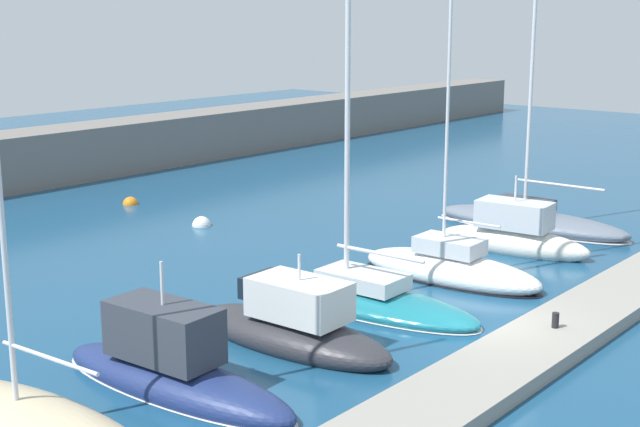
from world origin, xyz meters
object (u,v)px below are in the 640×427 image
object	(u,v)px
motorboat_navy_second	(172,370)
mooring_buoy_orange	(130,204)
sailboat_sand_nearest	(27,425)
sailboat_white_fifth	(450,268)
sailboat_slate_seventh	(531,220)
sailboat_teal_fourth	(356,294)
dock_bollard	(555,320)
mooring_buoy_white	(202,226)
motorboat_charcoal_third	(292,327)
motorboat_ivory_sixth	(512,235)

from	to	relation	value
motorboat_navy_second	mooring_buoy_orange	size ratio (longest dim) A/B	10.35
sailboat_sand_nearest	sailboat_white_fifth	bearing A→B (deg)	-96.81
sailboat_white_fifth	sailboat_slate_seventh	world-z (taller)	sailboat_white_fifth
motorboat_navy_second	sailboat_teal_fourth	world-z (taller)	sailboat_teal_fourth
dock_bollard	sailboat_sand_nearest	bearing A→B (deg)	153.46
sailboat_slate_seventh	dock_bollard	bearing A→B (deg)	118.63
motorboat_navy_second	mooring_buoy_white	distance (m)	17.49
mooring_buoy_white	dock_bollard	xyz separation A→B (m)	(-3.38, -18.08, 0.63)
motorboat_charcoal_third	mooring_buoy_orange	xyz separation A→B (m)	(9.20, 18.49, -0.51)
mooring_buoy_orange	sailboat_sand_nearest	bearing A→B (deg)	-134.01
sailboat_slate_seventh	dock_bollard	xyz separation A→B (m)	(-12.04, -6.79, 0.27)
sailboat_sand_nearest	motorboat_navy_second	distance (m)	3.74
sailboat_sand_nearest	mooring_buoy_orange	size ratio (longest dim) A/B	22.07
sailboat_white_fifth	mooring_buoy_white	size ratio (longest dim) A/B	16.82
sailboat_white_fifth	sailboat_slate_seventh	xyz separation A→B (m)	(8.67, 1.30, -0.03)
motorboat_navy_second	sailboat_white_fifth	world-z (taller)	sailboat_white_fifth
motorboat_navy_second	mooring_buoy_orange	distance (m)	22.59
motorboat_ivory_sixth	dock_bollard	world-z (taller)	motorboat_ivory_sixth
sailboat_white_fifth	mooring_buoy_orange	distance (m)	18.57
sailboat_teal_fourth	sailboat_white_fifth	distance (m)	4.32
mooring_buoy_orange	motorboat_navy_second	bearing A→B (deg)	-126.27
motorboat_charcoal_third	sailboat_teal_fourth	size ratio (longest dim) A/B	0.42
sailboat_white_fifth	sailboat_slate_seventh	distance (m)	8.77
motorboat_charcoal_third	motorboat_navy_second	bearing A→B (deg)	84.71
sailboat_sand_nearest	sailboat_teal_fourth	size ratio (longest dim) A/B	1.02
motorboat_charcoal_third	sailboat_white_fifth	distance (m)	8.30
sailboat_slate_seventh	dock_bollard	size ratio (longest dim) A/B	31.20
sailboat_sand_nearest	dock_bollard	distance (m)	14.30
motorboat_ivory_sixth	mooring_buoy_white	xyz separation A→B (m)	(-4.73, 12.48, -0.65)
motorboat_ivory_sixth	mooring_buoy_orange	distance (m)	18.84
motorboat_charcoal_third	mooring_buoy_white	bearing A→B (deg)	-34.91
sailboat_slate_seventh	mooring_buoy_orange	world-z (taller)	sailboat_slate_seventh
sailboat_slate_seventh	motorboat_navy_second	bearing A→B (deg)	91.79
sailboat_white_fifth	dock_bollard	distance (m)	6.45
sailboat_sand_nearest	motorboat_ivory_sixth	xyz separation A→B (m)	(20.90, -0.78, 0.41)
motorboat_charcoal_third	mooring_buoy_orange	distance (m)	20.66
mooring_buoy_white	sailboat_sand_nearest	bearing A→B (deg)	-144.11
motorboat_charcoal_third	sailboat_slate_seventh	world-z (taller)	sailboat_slate_seventh
motorboat_navy_second	motorboat_ivory_sixth	distance (m)	17.21
sailboat_sand_nearest	dock_bollard	size ratio (longest dim) A/B	37.06
sailboat_sand_nearest	motorboat_ivory_sixth	world-z (taller)	sailboat_sand_nearest
mooring_buoy_orange	dock_bollard	distance (m)	24.43
mooring_buoy_white	sailboat_slate_seventh	bearing A→B (deg)	-52.51
motorboat_ivory_sixth	sailboat_slate_seventh	bearing A→B (deg)	-79.03
motorboat_charcoal_third	sailboat_slate_seventh	bearing A→B (deg)	-87.19
mooring_buoy_white	mooring_buoy_orange	size ratio (longest dim) A/B	1.13
sailboat_white_fifth	motorboat_ivory_sixth	world-z (taller)	sailboat_white_fifth
sailboat_sand_nearest	sailboat_slate_seventh	xyz separation A→B (m)	(24.82, 0.41, 0.13)
sailboat_slate_seventh	mooring_buoy_white	bearing A→B (deg)	36.68
motorboat_ivory_sixth	dock_bollard	size ratio (longest dim) A/B	14.13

